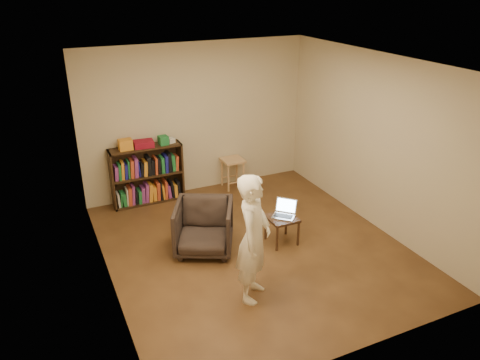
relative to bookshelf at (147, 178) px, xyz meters
name	(u,v)px	position (x,y,z in m)	size (l,w,h in m)	color
floor	(254,247)	(0.98, -2.09, -0.44)	(4.50, 4.50, 0.00)	#412815
ceiling	(256,63)	(0.98, -2.09, 2.16)	(4.50, 4.50, 0.00)	white
wall_back	(197,119)	(0.98, 0.16, 0.86)	(4.00, 4.00, 0.00)	#C0AF91
wall_left	(100,190)	(-1.02, -2.09, 0.86)	(4.50, 4.50, 0.00)	#C0AF91
wall_right	(375,142)	(2.98, -2.09, 0.86)	(4.50, 4.50, 0.00)	#C0AF91
bookshelf	(147,178)	(0.00, 0.00, 0.00)	(1.20, 0.30, 1.00)	black
box_yellow	(125,145)	(-0.31, -0.03, 0.65)	(0.21, 0.16, 0.17)	orange
red_cloth	(144,144)	(-0.01, -0.02, 0.61)	(0.32, 0.23, 0.11)	maroon
box_green	(163,140)	(0.31, -0.04, 0.63)	(0.15, 0.15, 0.15)	#1E7134
box_white	(171,140)	(0.45, -0.01, 0.60)	(0.11, 0.11, 0.09)	beige
stool	(233,165)	(1.55, -0.06, 0.00)	(0.38, 0.38, 0.55)	tan
armchair	(204,227)	(0.31, -1.86, -0.08)	(0.78, 0.80, 0.73)	#2C211D
side_table	(282,221)	(1.41, -2.13, -0.10)	(0.40, 0.40, 0.41)	black
laptop	(285,212)	(1.47, -2.09, 0.02)	(0.43, 0.43, 0.22)	#B0AFB4
person	(254,238)	(0.48, -3.07, 0.36)	(0.58, 0.38, 1.59)	beige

